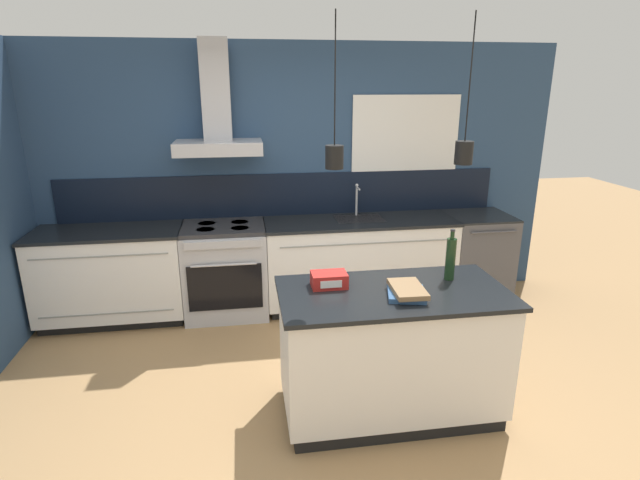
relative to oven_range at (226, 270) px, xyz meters
The scene contains 10 objects.
ground_plane 1.86m from the oven_range, 69.60° to the right, with size 16.00×16.00×0.00m, color #A87F51.
wall_back 1.12m from the oven_range, 27.83° to the left, with size 5.60×2.23×2.60m.
counter_run_left 1.07m from the oven_range, behind, with size 1.36×0.64×0.91m.
counter_run_sink 1.35m from the oven_range, ahead, with size 1.91×0.64×1.24m.
oven_range is the anchor object (origin of this frame).
dishwasher 2.61m from the oven_range, ahead, with size 0.63×0.65×0.91m.
kitchen_island 2.11m from the oven_range, 56.91° to the right, with size 1.51×0.78×0.91m.
bottle_on_island 2.36m from the oven_range, 45.71° to the right, with size 0.07×0.07×0.36m.
book_stack 2.27m from the oven_range, 57.04° to the right, with size 0.29×0.33×0.07m.
red_supply_box 1.86m from the oven_range, 65.44° to the right, with size 0.24×0.16×0.10m.
Camera 1 is at (-0.42, -2.99, 2.21)m, focal length 28.00 mm.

